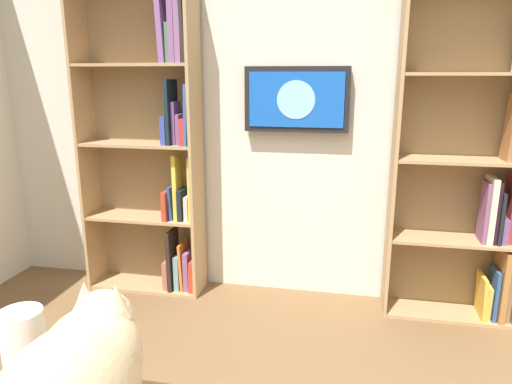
% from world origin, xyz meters
% --- Properties ---
extents(wall_back, '(4.52, 0.06, 2.70)m').
position_xyz_m(wall_back, '(0.00, -2.23, 1.35)').
color(wall_back, silver).
rests_on(wall_back, ground).
extents(bookshelf_left, '(0.82, 0.28, 2.10)m').
position_xyz_m(bookshelf_left, '(-1.17, -2.06, 1.00)').
color(bookshelf_left, tan).
rests_on(bookshelf_left, ground).
extents(bookshelf_right, '(0.85, 0.28, 2.18)m').
position_xyz_m(bookshelf_right, '(0.96, -2.06, 1.09)').
color(bookshelf_right, tan).
rests_on(bookshelf_right, ground).
extents(wall_mounted_tv, '(0.70, 0.07, 0.43)m').
position_xyz_m(wall_mounted_tv, '(-0.03, -2.15, 1.41)').
color(wall_mounted_tv, black).
extents(paper_towel_roll, '(0.11, 0.11, 0.25)m').
position_xyz_m(paper_towel_roll, '(0.41, 0.08, 0.86)').
color(paper_towel_roll, white).
rests_on(paper_towel_roll, desk).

